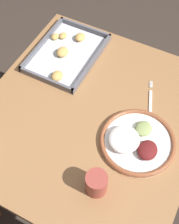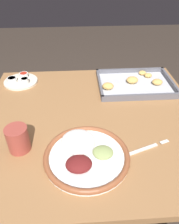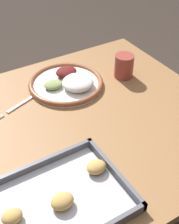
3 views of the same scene
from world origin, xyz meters
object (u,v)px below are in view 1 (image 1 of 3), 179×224
(baking_tray, at_px, (66,53))
(drinking_cup, at_px, (96,183))
(dinner_plate, at_px, (136,141))
(fork, at_px, (150,102))

(baking_tray, xyz_separation_m, drinking_cup, (-0.52, -0.42, 0.04))
(dinner_plate, xyz_separation_m, drinking_cup, (-0.23, 0.06, 0.03))
(dinner_plate, xyz_separation_m, fork, (0.21, 0.02, -0.01))
(fork, height_order, baking_tray, baking_tray)
(dinner_plate, height_order, drinking_cup, drinking_cup)
(baking_tray, bearing_deg, fork, -99.62)
(dinner_plate, height_order, baking_tray, dinner_plate)
(fork, xyz_separation_m, baking_tray, (0.08, 0.45, 0.01))
(drinking_cup, bearing_deg, dinner_plate, -13.34)
(drinking_cup, bearing_deg, fork, -4.79)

